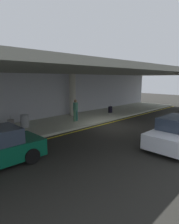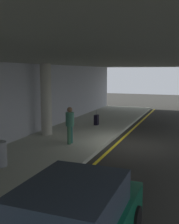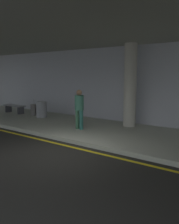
{
  "view_description": "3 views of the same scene",
  "coord_description": "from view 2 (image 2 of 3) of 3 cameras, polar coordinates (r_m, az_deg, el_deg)",
  "views": [
    {
      "loc": [
        -10.5,
        -8.31,
        3.4
      ],
      "look_at": [
        -0.42,
        1.9,
        0.83
      ],
      "focal_mm": 30.02,
      "sensor_mm": 36.0,
      "label": 1
    },
    {
      "loc": [
        -12.56,
        -2.66,
        3.4
      ],
      "look_at": [
        0.62,
        2.31,
        1.35
      ],
      "focal_mm": 44.79,
      "sensor_mm": 36.0,
      "label": 2
    },
    {
      "loc": [
        5.77,
        -5.63,
        2.47
      ],
      "look_at": [
        -0.7,
        2.45,
        0.95
      ],
      "focal_mm": 41.45,
      "sensor_mm": 36.0,
      "label": 3
    }
  ],
  "objects": [
    {
      "name": "lane_stripe_yellow",
      "position": [
        13.43,
        5.62,
        -6.42
      ],
      "size": [
        26.0,
        0.14,
        0.01
      ],
      "primitive_type": "cube",
      "color": "yellow",
      "rests_on": "ground"
    },
    {
      "name": "ground_plane",
      "position": [
        13.28,
        8.47,
        -6.66
      ],
      "size": [
        60.0,
        60.0,
        0.0
      ],
      "primitive_type": "plane",
      "color": "black"
    },
    {
      "name": "ceiling_overhang",
      "position": [
        13.63,
        -2.1,
        10.58
      ],
      "size": [
        28.0,
        13.2,
        0.3
      ],
      "primitive_type": "cube",
      "color": "gray",
      "rests_on": "support_column_far_left"
    },
    {
      "name": "suitcase_upright_primary",
      "position": [
        17.12,
        1.41,
        -1.62
      ],
      "size": [
        0.36,
        0.22,
        0.9
      ],
      "rotation": [
        0.0,
        0.0,
        -0.0
      ],
      "color": "black",
      "rests_on": "sidewalk"
    },
    {
      "name": "sidewalk",
      "position": [
        14.21,
        -3.88,
        -5.28
      ],
      "size": [
        26.0,
        4.2,
        0.15
      ],
      "primitive_type": "cube",
      "color": "#AFB29F",
      "rests_on": "ground"
    },
    {
      "name": "person_waiting_for_ride",
      "position": [
        12.59,
        -4.03,
        -2.22
      ],
      "size": [
        0.38,
        0.38,
        1.68
      ],
      "rotation": [
        0.0,
        0.0,
        3.1
      ],
      "color": "#376547",
      "rests_on": "sidewalk"
    },
    {
      "name": "support_column_left_mid",
      "position": [
        14.51,
        -8.86,
        2.53
      ],
      "size": [
        0.56,
        0.56,
        3.65
      ],
      "primitive_type": "cylinder",
      "color": "#B0AB9C",
      "rests_on": "sidewalk"
    },
    {
      "name": "terminal_back_wall",
      "position": [
        14.97,
        -11.82,
        2.34
      ],
      "size": [
        26.0,
        0.3,
        3.8
      ],
      "primitive_type": "cube",
      "color": "#ADAEB7",
      "rests_on": "ground"
    }
  ]
}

